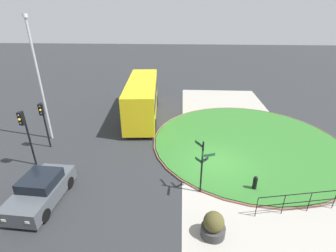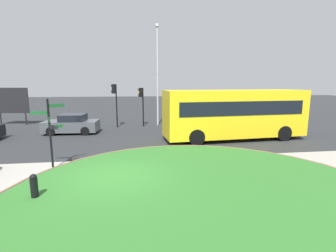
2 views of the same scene
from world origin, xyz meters
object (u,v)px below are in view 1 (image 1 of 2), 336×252
(bollard_foreground, at_px, (255,183))
(traffic_light_near, at_px, (43,116))
(bus_yellow, at_px, (142,98))
(planter_near_signpost, at_px, (213,226))
(signpost_directional, at_px, (202,163))
(lamppost_tall, at_px, (39,78))
(car_near_lane, at_px, (41,190))
(traffic_light_far, at_px, (24,127))

(bollard_foreground, xyz_separation_m, traffic_light_near, (3.83, 13.33, 2.01))
(bus_yellow, distance_m, planter_near_signpost, 13.99)
(signpost_directional, height_order, lamppost_tall, lamppost_tall)
(lamppost_tall, bearing_deg, car_near_lane, -157.11)
(lamppost_tall, xyz_separation_m, planter_near_signpost, (-8.44, -11.31, -4.11))
(traffic_light_far, bearing_deg, bus_yellow, 153.22)
(bollard_foreground, distance_m, planter_near_signpost, 4.07)
(bollard_foreground, bearing_deg, lamppost_tall, 69.14)
(traffic_light_near, height_order, traffic_light_far, traffic_light_far)
(bus_yellow, distance_m, traffic_light_far, 10.08)
(car_near_lane, distance_m, planter_near_signpost, 8.62)
(signpost_directional, bearing_deg, planter_near_signpost, -172.72)
(traffic_light_near, distance_m, planter_near_signpost, 12.96)
(signpost_directional, height_order, bollard_foreground, signpost_directional)
(traffic_light_near, bearing_deg, signpost_directional, 55.40)
(signpost_directional, height_order, car_near_lane, signpost_directional)
(planter_near_signpost, bearing_deg, bus_yellow, 20.91)
(car_near_lane, relative_size, traffic_light_near, 1.20)
(bus_yellow, bearing_deg, traffic_light_near, 131.90)
(bollard_foreground, bearing_deg, bus_yellow, 37.39)
(signpost_directional, relative_size, bus_yellow, 0.33)
(traffic_light_far, distance_m, lamppost_tall, 4.25)
(car_near_lane, distance_m, traffic_light_far, 4.26)
(signpost_directional, xyz_separation_m, car_near_lane, (-1.15, 8.10, -1.18))
(bollard_foreground, distance_m, car_near_lane, 11.13)
(bus_yellow, distance_m, lamppost_tall, 8.34)
(planter_near_signpost, bearing_deg, bollard_foreground, -39.23)
(signpost_directional, relative_size, traffic_light_far, 0.85)
(lamppost_tall, relative_size, planter_near_signpost, 7.22)
(car_near_lane, height_order, lamppost_tall, lamppost_tall)
(signpost_directional, distance_m, bollard_foreground, 3.27)
(signpost_directional, distance_m, lamppost_tall, 12.62)
(lamppost_tall, bearing_deg, bus_yellow, -54.16)
(bollard_foreground, height_order, planter_near_signpost, planter_near_signpost)
(bollard_foreground, distance_m, traffic_light_near, 14.01)
(traffic_light_far, bearing_deg, car_near_lane, 42.96)
(traffic_light_near, relative_size, planter_near_signpost, 2.77)
(bollard_foreground, height_order, lamppost_tall, lamppost_tall)
(planter_near_signpost, bearing_deg, traffic_light_far, 66.00)
(car_near_lane, relative_size, planter_near_signpost, 3.33)
(bus_yellow, xyz_separation_m, planter_near_signpost, (-13.02, -4.97, -1.23))
(car_near_lane, bearing_deg, traffic_light_far, -141.34)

